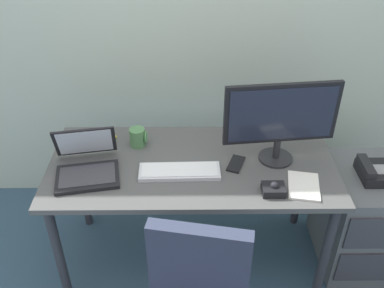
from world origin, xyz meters
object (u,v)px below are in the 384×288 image
object	(u,v)px
file_cabinet	(360,217)
laptop	(87,164)
trackball_mouse	(274,189)
keyboard	(180,171)
cell_phone	(236,164)
banana	(100,137)
desk_phone	(374,172)
coffee_mug	(138,137)
paper_notepad	(304,186)
monitor_main	(281,117)

from	to	relation	value
file_cabinet	laptop	bearing A→B (deg)	-176.93
laptop	trackball_mouse	bearing A→B (deg)	-10.50
keyboard	cell_phone	bearing A→B (deg)	13.60
banana	desk_phone	bearing A→B (deg)	-8.62
file_cabinet	coffee_mug	distance (m)	1.37
desk_phone	trackball_mouse	distance (m)	0.64
trackball_mouse	paper_notepad	xyz separation A→B (m)	(0.16, 0.04, -0.02)
monitor_main	laptop	world-z (taller)	monitor_main
coffee_mug	laptop	bearing A→B (deg)	-135.01
trackball_mouse	coffee_mug	bearing A→B (deg)	149.22
cell_phone	keyboard	bearing A→B (deg)	-145.95
laptop	banana	size ratio (longest dim) A/B	1.92
keyboard	banana	size ratio (longest dim) A/B	2.17
file_cabinet	monitor_main	size ratio (longest dim) A/B	1.08
coffee_mug	paper_notepad	distance (m)	0.92
desk_phone	paper_notepad	size ratio (longest dim) A/B	0.96
monitor_main	coffee_mug	size ratio (longest dim) A/B	5.59
desk_phone	cell_phone	distance (m)	0.75
file_cabinet	banana	distance (m)	1.57
monitor_main	coffee_mug	world-z (taller)	monitor_main
paper_notepad	banana	size ratio (longest dim) A/B	1.09
file_cabinet	monitor_main	xyz separation A→B (m)	(-0.54, 0.02, 0.67)
monitor_main	coffee_mug	distance (m)	0.78
monitor_main	banana	xyz separation A→B (m)	(-0.96, 0.19, -0.24)
keyboard	paper_notepad	world-z (taller)	keyboard
desk_phone	laptop	xyz separation A→B (m)	(-1.51, -0.06, 0.11)
file_cabinet	banana	bearing A→B (deg)	172.04
paper_notepad	banana	world-z (taller)	banana
banana	coffee_mug	bearing A→B (deg)	-13.90
desk_phone	cell_phone	bearing A→B (deg)	-179.05
coffee_mug	keyboard	bearing A→B (deg)	-47.66
banana	keyboard	bearing A→B (deg)	-34.33
trackball_mouse	cell_phone	xyz separation A→B (m)	(-0.16, 0.22, -0.02)
trackball_mouse	monitor_main	bearing A→B (deg)	78.14
cell_phone	banana	xyz separation A→B (m)	(-0.75, 0.24, 0.02)
keyboard	coffee_mug	distance (m)	0.35
desk_phone	coffee_mug	world-z (taller)	coffee_mug
desk_phone	paper_notepad	distance (m)	0.48
coffee_mug	paper_notepad	bearing A→B (deg)	-23.54
desk_phone	banana	world-z (taller)	banana
trackball_mouse	coffee_mug	size ratio (longest dim) A/B	1.06
monitor_main	trackball_mouse	distance (m)	0.36
monitor_main	paper_notepad	xyz separation A→B (m)	(0.10, -0.23, -0.25)
desk_phone	banana	size ratio (longest dim) A/B	1.05
monitor_main	keyboard	xyz separation A→B (m)	(-0.51, -0.12, -0.24)
laptop	desk_phone	bearing A→B (deg)	2.46
paper_notepad	cell_phone	distance (m)	0.36
desk_phone	laptop	bearing A→B (deg)	-177.54
cell_phone	desk_phone	bearing A→B (deg)	21.40
paper_notepad	cell_phone	size ratio (longest dim) A/B	1.46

